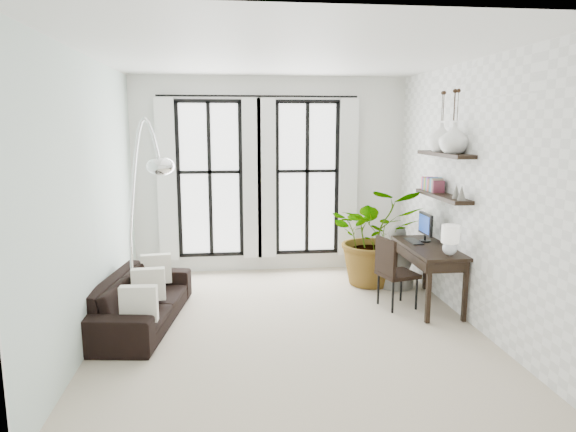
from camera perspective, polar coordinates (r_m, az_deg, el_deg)
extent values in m
plane|color=beige|center=(6.46, 0.04, -11.99)|extent=(5.00, 5.00, 0.00)
plane|color=white|center=(6.04, 0.04, 17.44)|extent=(5.00, 5.00, 0.00)
plane|color=silver|center=(6.20, -21.09, 1.74)|extent=(0.00, 5.00, 5.00)
plane|color=white|center=(6.69, 19.59, 2.39)|extent=(0.00, 5.00, 5.00)
plane|color=white|center=(8.51, -1.91, 4.49)|extent=(4.50, 0.00, 4.50)
cube|color=white|center=(8.47, -8.67, 4.01)|extent=(1.00, 0.02, 2.50)
cube|color=white|center=(8.42, -13.33, 3.83)|extent=(0.30, 0.04, 2.60)
cube|color=white|center=(8.37, -4.03, 4.04)|extent=(0.30, 0.04, 2.60)
cube|color=white|center=(8.56, 2.12, 4.19)|extent=(1.00, 0.02, 2.50)
cube|color=white|center=(8.38, -2.39, 4.06)|extent=(0.30, 0.04, 2.60)
cube|color=white|center=(8.59, 6.72, 4.15)|extent=(0.30, 0.04, 2.60)
cylinder|color=black|center=(8.35, -3.30, 13.17)|extent=(3.20, 0.03, 0.03)
cube|color=black|center=(7.08, 16.80, 2.12)|extent=(0.25, 1.30, 0.05)
cube|color=black|center=(7.03, 17.03, 6.57)|extent=(0.25, 1.30, 0.05)
cube|color=#E83A5C|center=(7.57, 15.20, 3.57)|extent=(0.16, 0.04, 0.18)
cube|color=#2D5BA0|center=(7.53, 15.33, 3.53)|extent=(0.16, 0.03, 0.18)
cube|color=orange|center=(7.49, 15.46, 3.49)|extent=(0.16, 0.03, 0.18)
cube|color=green|center=(7.44, 15.59, 3.45)|extent=(0.16, 0.03, 0.18)
cube|color=purple|center=(7.40, 15.72, 3.41)|extent=(0.16, 0.03, 0.18)
cube|color=#CB5A2D|center=(7.36, 15.85, 3.36)|extent=(0.16, 0.03, 0.18)
cube|color=#4E4E4E|center=(7.32, 15.98, 3.32)|extent=(0.16, 0.03, 0.18)
cube|color=#3595BC|center=(7.28, 16.12, 3.28)|extent=(0.16, 0.03, 0.18)
cube|color=gray|center=(7.24, 16.25, 3.24)|extent=(0.16, 0.03, 0.18)
cube|color=brown|center=(7.20, 16.39, 3.19)|extent=(0.16, 0.03, 0.18)
cone|color=slate|center=(6.70, 18.19, 2.62)|extent=(0.10, 0.10, 0.18)
cone|color=slate|center=(6.57, 18.74, 2.45)|extent=(0.10, 0.10, 0.18)
imported|color=black|center=(6.65, -16.03, -8.95)|extent=(1.10, 2.17, 0.61)
cube|color=white|center=(5.92, -16.25, -9.34)|extent=(0.40, 0.12, 0.40)
cube|color=white|center=(6.57, -15.24, -7.33)|extent=(0.40, 0.12, 0.40)
cube|color=white|center=(7.24, -14.43, -5.69)|extent=(0.40, 0.12, 0.40)
imported|color=#2D7228|center=(7.95, 9.62, -2.19)|extent=(1.50, 1.34, 1.52)
cube|color=black|center=(7.14, 15.34, -3.41)|extent=(0.59, 1.40, 0.04)
cube|color=black|center=(7.16, 15.14, -4.17)|extent=(0.54, 1.33, 0.13)
cube|color=black|center=(6.59, 15.34, -8.23)|extent=(0.05, 0.05, 0.77)
cube|color=black|center=(6.78, 19.08, -7.92)|extent=(0.05, 0.05, 0.77)
cube|color=black|center=(7.75, 11.79, -5.33)|extent=(0.05, 0.05, 0.77)
cube|color=black|center=(7.91, 15.06, -5.15)|extent=(0.05, 0.05, 0.77)
cube|color=black|center=(7.35, 15.05, -0.87)|extent=(0.04, 0.42, 0.30)
cube|color=navy|center=(7.34, 14.87, -0.87)|extent=(0.00, 0.36, 0.24)
cube|color=black|center=(7.34, 13.79, -2.74)|extent=(0.15, 0.40, 0.02)
sphere|color=silver|center=(6.66, 17.52, -3.52)|extent=(0.18, 0.18, 0.18)
cylinder|color=white|center=(6.62, 17.61, -1.92)|extent=(0.22, 0.22, 0.22)
cube|color=black|center=(7.07, 12.10, -6.34)|extent=(0.55, 0.55, 0.05)
cube|color=black|center=(6.90, 10.76, -4.53)|extent=(0.15, 0.45, 0.51)
cylinder|color=black|center=(6.92, 11.06, -8.77)|extent=(0.03, 0.03, 0.43)
cylinder|color=black|center=(7.04, 13.92, -8.56)|extent=(0.03, 0.03, 0.43)
cylinder|color=black|center=(7.25, 10.19, -7.86)|extent=(0.03, 0.03, 0.43)
cylinder|color=black|center=(7.36, 12.93, -7.69)|extent=(0.03, 0.03, 0.43)
cylinder|color=silver|center=(6.81, -16.68, -10.77)|extent=(0.38, 0.38, 0.10)
cylinder|color=silver|center=(6.64, -16.91, -6.53)|extent=(0.04, 0.04, 1.05)
ellipsoid|color=silver|center=(6.32, -13.98, 5.39)|extent=(0.34, 0.34, 0.22)
cylinder|color=slate|center=(8.05, 11.86, -7.11)|extent=(0.53, 0.53, 0.16)
ellipsoid|color=slate|center=(7.95, 11.96, -4.56)|extent=(0.48, 0.48, 0.58)
sphere|color=slate|center=(7.86, 12.05, -1.95)|extent=(0.26, 0.26, 0.26)
imported|color=white|center=(6.79, 17.97, 8.24)|extent=(0.37, 0.37, 0.38)
imported|color=white|center=(7.16, 16.63, 8.38)|extent=(0.37, 0.37, 0.38)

